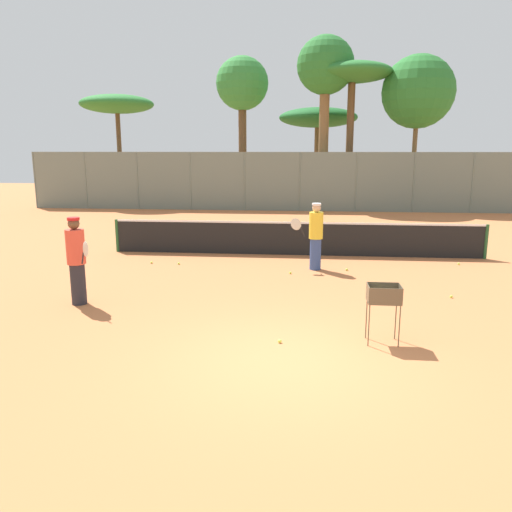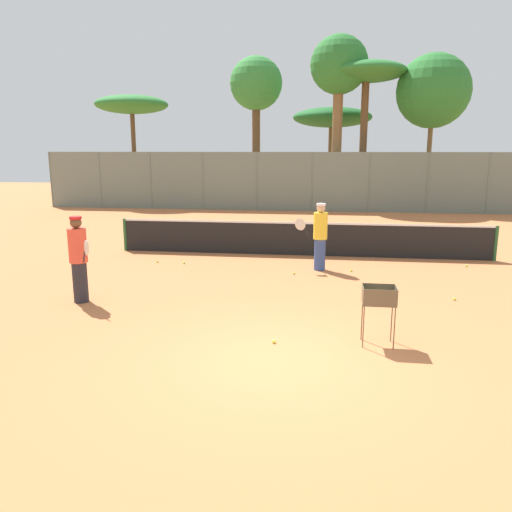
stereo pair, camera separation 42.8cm
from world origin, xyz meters
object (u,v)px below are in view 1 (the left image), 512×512
object	(u,v)px
player_white_outfit	(316,235)
parked_car	(234,191)
player_red_cap	(77,260)
ball_cart	(383,299)
tennis_net	(295,238)

from	to	relation	value
player_white_outfit	parked_car	world-z (taller)	player_white_outfit
player_red_cap	ball_cart	size ratio (longest dim) A/B	1.83
player_white_outfit	parked_car	bearing A→B (deg)	-80.76
tennis_net	player_white_outfit	bearing A→B (deg)	-72.55
tennis_net	ball_cart	world-z (taller)	tennis_net
tennis_net	player_white_outfit	distance (m)	2.02
tennis_net	ball_cart	distance (m)	7.43
player_red_cap	player_white_outfit	bearing A→B (deg)	80.04
ball_cart	parked_car	bearing A→B (deg)	104.07
player_white_outfit	player_red_cap	distance (m)	6.38
parked_car	tennis_net	bearing A→B (deg)	-75.35
player_red_cap	parked_car	xyz separation A→B (m)	(0.35, 21.80, -0.33)
player_white_outfit	parked_car	xyz separation A→B (m)	(-4.82, 18.08, -0.31)
player_red_cap	ball_cart	world-z (taller)	player_red_cap
player_white_outfit	player_red_cap	size ratio (longest dim) A/B	0.98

